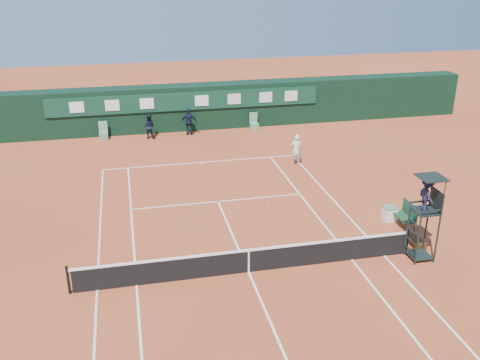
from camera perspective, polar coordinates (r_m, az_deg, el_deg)
The scene contains 14 objects.
ground at distance 20.19m, azimuth 0.92°, elevation -9.79°, with size 90.00×90.00×0.00m, color #B34D2A.
court_lines at distance 20.19m, azimuth 0.92°, elevation -9.77°, with size 11.05×23.85×0.01m.
tennis_net at distance 19.93m, azimuth 0.93°, elevation -8.55°, with size 12.90×0.10×1.10m.
back_wall at distance 36.76m, azimuth -5.84°, elevation 7.76°, with size 40.00×1.65×3.00m.
linesman_chair_left at distance 35.69m, azimuth -14.34°, elevation 4.73°, with size 0.55×0.50×1.15m.
linesman_chair_right at distance 36.65m, azimuth 1.50°, elevation 5.90°, with size 0.55×0.50×1.15m.
umpire_chair at distance 21.07m, azimuth 19.29°, elevation -2.12°, with size 0.96×0.95×3.42m.
player_bench at distance 24.24m, azimuth 17.35°, elevation -3.46°, with size 0.56×1.20×1.10m.
tennis_bag at distance 22.93m, azimuth 18.35°, elevation -6.35°, with size 0.39×0.89×0.33m, color black.
cooler at distance 24.74m, azimuth 15.67°, elevation -3.42°, with size 0.57×0.57×0.65m.
tennis_ball at distance 25.44m, azimuth 3.01°, elevation -2.53°, with size 0.07×0.07×0.07m, color yellow.
player at distance 30.22m, azimuth 6.01°, elevation 3.24°, with size 0.64×0.42×1.76m, color silver.
ball_kid_left at distance 35.12m, azimuth -9.66°, elevation 5.66°, with size 0.78×0.61×1.60m, color black.
ball_kid_right at distance 35.44m, azimuth -5.44°, elevation 6.17°, with size 1.04×0.43×1.77m, color black.
Camera 1 is at (-3.98, -16.60, 10.79)m, focal length 40.00 mm.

